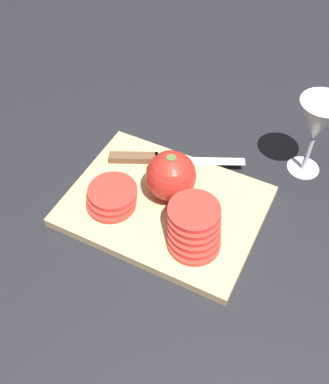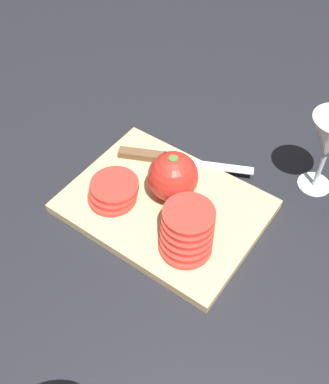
# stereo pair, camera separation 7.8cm
# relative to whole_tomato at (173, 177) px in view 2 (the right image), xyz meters

# --- Properties ---
(ground_plane) EXTENTS (3.00, 3.00, 0.00)m
(ground_plane) POSITION_rel_whole_tomato_xyz_m (-0.06, -0.05, -0.06)
(ground_plane) COLOR black
(cutting_board) EXTENTS (0.34, 0.26, 0.02)m
(cutting_board) POSITION_rel_whole_tomato_xyz_m (0.00, -0.03, -0.05)
(cutting_board) COLOR tan
(cutting_board) RESTS_ON ground_plane
(whole_tomato) EXTENTS (0.09, 0.09, 0.09)m
(whole_tomato) POSITION_rel_whole_tomato_xyz_m (0.00, 0.00, 0.00)
(whole_tomato) COLOR red
(whole_tomato) RESTS_ON cutting_board
(knife) EXTENTS (0.25, 0.13, 0.01)m
(knife) POSITION_rel_whole_tomato_xyz_m (-0.08, 0.05, -0.04)
(knife) COLOR silver
(knife) RESTS_ON cutting_board
(tomato_slice_stack_near) EXTENTS (0.10, 0.12, 0.05)m
(tomato_slice_stack_near) POSITION_rel_whole_tomato_xyz_m (0.08, -0.07, -0.02)
(tomato_slice_stack_near) COLOR red
(tomato_slice_stack_near) RESTS_ON cutting_board
(tomato_slice_stack_far) EXTENTS (0.09, 0.10, 0.03)m
(tomato_slice_stack_far) POSITION_rel_whole_tomato_xyz_m (-0.08, -0.07, -0.03)
(tomato_slice_stack_far) COLOR red
(tomato_slice_stack_far) RESTS_ON cutting_board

